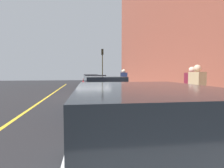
% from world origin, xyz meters
% --- Properties ---
extents(ground_plane, '(56.00, 56.00, 0.00)m').
position_xyz_m(ground_plane, '(0.00, 0.00, 0.00)').
color(ground_plane, black).
extents(sidewalk, '(28.00, 4.60, 0.15)m').
position_xyz_m(sidewalk, '(0.00, -3.30, 0.07)').
color(sidewalk, gray).
rests_on(sidewalk, ground).
extents(lane_stripe_centre, '(28.00, 0.14, 0.01)m').
position_xyz_m(lane_stripe_centre, '(0.00, 3.20, 0.00)').
color(lane_stripe_centre, gold).
rests_on(lane_stripe_centre, ground).
extents(snow_bank_curb, '(7.41, 0.56, 0.22)m').
position_xyz_m(snow_bank_curb, '(-4.28, -0.70, 0.11)').
color(snow_bank_curb, white).
rests_on(snow_bank_curb, ground).
extents(parked_car_white, '(4.25, 1.99, 1.51)m').
position_xyz_m(parked_car_white, '(-10.66, 0.03, 0.76)').
color(parked_car_white, black).
rests_on(parked_car_white, ground).
extents(parked_car_navy, '(4.48, 1.99, 1.51)m').
position_xyz_m(parked_car_navy, '(-4.96, -0.14, 0.76)').
color(parked_car_navy, black).
rests_on(parked_car_navy, ground).
extents(parked_car_red, '(4.66, 2.04, 1.51)m').
position_xyz_m(parked_car_red, '(1.80, -0.15, 0.76)').
color(parked_car_red, black).
rests_on(parked_car_red, ground).
extents(parked_car_maroon, '(4.74, 1.91, 1.51)m').
position_xyz_m(parked_car_maroon, '(8.66, -0.14, 0.76)').
color(parked_car_maroon, black).
rests_on(parked_car_maroon, ground).
extents(pedestrian_grey_coat, '(0.61, 0.51, 1.84)m').
position_xyz_m(pedestrian_grey_coat, '(6.02, -3.54, 1.13)').
color(pedestrian_grey_coat, black).
rests_on(pedestrian_grey_coat, sidewalk).
extents(pedestrian_burgundy_coat, '(0.58, 0.48, 1.76)m').
position_xyz_m(pedestrian_burgundy_coat, '(-6.50, -3.46, 1.09)').
color(pedestrian_burgundy_coat, black).
rests_on(pedestrian_burgundy_coat, sidewalk).
extents(pedestrian_tan_coat, '(0.51, 0.59, 1.79)m').
position_xyz_m(pedestrian_tan_coat, '(-7.57, -2.94, 1.10)').
color(pedestrian_tan_coat, black).
rests_on(pedestrian_tan_coat, sidewalk).
extents(pedestrian_navy_coat, '(0.57, 0.54, 1.78)m').
position_xyz_m(pedestrian_navy_coat, '(-0.96, -2.05, 1.10)').
color(pedestrian_navy_coat, black).
rests_on(pedestrian_navy_coat, sidewalk).
extents(traffic_light_pole, '(0.35, 0.26, 4.53)m').
position_xyz_m(traffic_light_pole, '(9.55, -1.72, 3.20)').
color(traffic_light_pole, '#2D2D19').
rests_on(traffic_light_pole, sidewalk).
extents(rolling_suitcase, '(0.34, 0.22, 0.84)m').
position_xyz_m(rolling_suitcase, '(-0.52, -2.21, 0.39)').
color(rolling_suitcase, '#191E38').
rests_on(rolling_suitcase, sidewalk).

